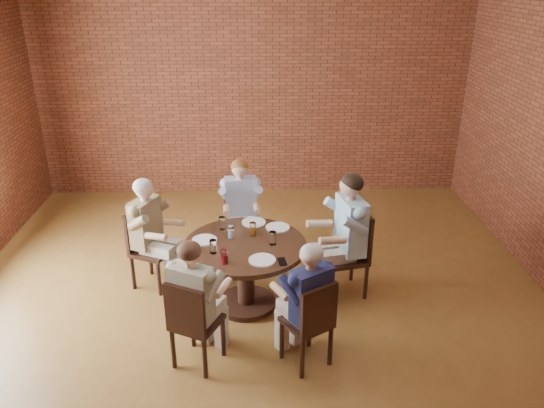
{
  "coord_description": "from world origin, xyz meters",
  "views": [
    {
      "loc": [
        0.03,
        -4.5,
        3.3
      ],
      "look_at": [
        0.21,
        1.0,
        0.86
      ],
      "focal_mm": 35.0,
      "sensor_mm": 36.0,
      "label": 1
    }
  ],
  "objects_px": {
    "chair_d": "(192,321)",
    "chair_b": "(241,218)",
    "diner_e": "(307,305)",
    "chair_c": "(146,245)",
    "smartphone": "(282,262)",
    "diner_c": "(151,234)",
    "dining_table": "(245,262)",
    "diner_b": "(241,211)",
    "diner_a": "(345,236)",
    "chair_e": "(311,321)",
    "diner_d": "(196,304)",
    "chair_a": "(352,249)"
  },
  "relations": [
    {
      "from": "diner_a",
      "to": "diner_d",
      "type": "height_order",
      "value": "diner_a"
    },
    {
      "from": "chair_c",
      "to": "chair_e",
      "type": "bearing_deg",
      "value": -106.6
    },
    {
      "from": "chair_d",
      "to": "diner_e",
      "type": "distance_m",
      "value": 1.01
    },
    {
      "from": "diner_d",
      "to": "smartphone",
      "type": "distance_m",
      "value": 0.92
    },
    {
      "from": "dining_table",
      "to": "chair_b",
      "type": "height_order",
      "value": "chair_b"
    },
    {
      "from": "chair_a",
      "to": "chair_e",
      "type": "height_order",
      "value": "chair_a"
    },
    {
      "from": "dining_table",
      "to": "chair_a",
      "type": "bearing_deg",
      "value": 12.74
    },
    {
      "from": "chair_b",
      "to": "chair_e",
      "type": "bearing_deg",
      "value": -76.0
    },
    {
      "from": "diner_b",
      "to": "dining_table",
      "type": "bearing_deg",
      "value": -90.0
    },
    {
      "from": "chair_a",
      "to": "chair_c",
      "type": "xyz_separation_m",
      "value": [
        -2.26,
        0.23,
        -0.03
      ]
    },
    {
      "from": "chair_c",
      "to": "diner_b",
      "type": "bearing_deg",
      "value": -37.49
    },
    {
      "from": "chair_b",
      "to": "diner_e",
      "type": "distance_m",
      "value": 2.13
    },
    {
      "from": "chair_a",
      "to": "chair_b",
      "type": "relative_size",
      "value": 1.08
    },
    {
      "from": "chair_a",
      "to": "diner_a",
      "type": "relative_size",
      "value": 0.7
    },
    {
      "from": "diner_a",
      "to": "chair_e",
      "type": "bearing_deg",
      "value": -34.15
    },
    {
      "from": "dining_table",
      "to": "diner_a",
      "type": "relative_size",
      "value": 0.9
    },
    {
      "from": "diner_d",
      "to": "diner_e",
      "type": "xyz_separation_m",
      "value": [
        0.97,
        -0.03,
        -0.01
      ]
    },
    {
      "from": "chair_c",
      "to": "diner_a",
      "type": "bearing_deg",
      "value": -72.78
    },
    {
      "from": "chair_d",
      "to": "diner_d",
      "type": "bearing_deg",
      "value": -90.0
    },
    {
      "from": "diner_a",
      "to": "chair_e",
      "type": "distance_m",
      "value": 1.3
    },
    {
      "from": "diner_a",
      "to": "chair_b",
      "type": "xyz_separation_m",
      "value": [
        -1.13,
        0.9,
        -0.2
      ]
    },
    {
      "from": "dining_table",
      "to": "chair_d",
      "type": "distance_m",
      "value": 1.04
    },
    {
      "from": "diner_c",
      "to": "chair_e",
      "type": "height_order",
      "value": "diner_c"
    },
    {
      "from": "diner_a",
      "to": "smartphone",
      "type": "distance_m",
      "value": 0.94
    },
    {
      "from": "diner_e",
      "to": "smartphone",
      "type": "distance_m",
      "value": 0.57
    },
    {
      "from": "chair_d",
      "to": "chair_b",
      "type": "bearing_deg",
      "value": -74.61
    },
    {
      "from": "diner_e",
      "to": "smartphone",
      "type": "relative_size",
      "value": 8.24
    },
    {
      "from": "diner_c",
      "to": "chair_d",
      "type": "height_order",
      "value": "diner_c"
    },
    {
      "from": "chair_b",
      "to": "diner_c",
      "type": "relative_size",
      "value": 0.7
    },
    {
      "from": "diner_c",
      "to": "dining_table",
      "type": "bearing_deg",
      "value": -90.0
    },
    {
      "from": "dining_table",
      "to": "chair_c",
      "type": "xyz_separation_m",
      "value": [
        -1.11,
        0.49,
        -0.03
      ]
    },
    {
      "from": "chair_d",
      "to": "chair_e",
      "type": "relative_size",
      "value": 1.02
    },
    {
      "from": "smartphone",
      "to": "chair_b",
      "type": "bearing_deg",
      "value": 98.15
    },
    {
      "from": "dining_table",
      "to": "chair_a",
      "type": "height_order",
      "value": "chair_a"
    },
    {
      "from": "chair_c",
      "to": "diner_e",
      "type": "height_order",
      "value": "diner_e"
    },
    {
      "from": "diner_c",
      "to": "diner_e",
      "type": "distance_m",
      "value": 2.09
    },
    {
      "from": "chair_c",
      "to": "chair_e",
      "type": "height_order",
      "value": "chair_c"
    },
    {
      "from": "smartphone",
      "to": "diner_d",
      "type": "bearing_deg",
      "value": -155.84
    },
    {
      "from": "chair_a",
      "to": "smartphone",
      "type": "xyz_separation_m",
      "value": [
        -0.79,
        -0.64,
        0.23
      ]
    },
    {
      "from": "chair_c",
      "to": "chair_b",
      "type": "bearing_deg",
      "value": -34.27
    },
    {
      "from": "diner_b",
      "to": "diner_e",
      "type": "distance_m",
      "value": 2.05
    },
    {
      "from": "chair_d",
      "to": "diner_c",
      "type": "bearing_deg",
      "value": -41.23
    },
    {
      "from": "diner_b",
      "to": "chair_d",
      "type": "xyz_separation_m",
      "value": [
        -0.39,
        -1.99,
        -0.14
      ]
    },
    {
      "from": "chair_a",
      "to": "chair_c",
      "type": "relative_size",
      "value": 1.07
    },
    {
      "from": "diner_e",
      "to": "smartphone",
      "type": "xyz_separation_m",
      "value": [
        -0.19,
        0.51,
        0.14
      ]
    },
    {
      "from": "diner_a",
      "to": "smartphone",
      "type": "height_order",
      "value": "diner_a"
    },
    {
      "from": "chair_e",
      "to": "chair_c",
      "type": "bearing_deg",
      "value": -72.04
    },
    {
      "from": "dining_table",
      "to": "diner_b",
      "type": "height_order",
      "value": "diner_b"
    },
    {
      "from": "chair_a",
      "to": "chair_c",
      "type": "distance_m",
      "value": 2.27
    },
    {
      "from": "chair_c",
      "to": "smartphone",
      "type": "xyz_separation_m",
      "value": [
        1.47,
        -0.87,
        0.26
      ]
    }
  ]
}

